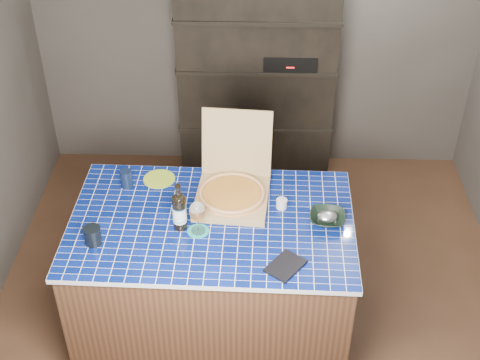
{
  "coord_description": "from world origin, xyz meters",
  "views": [
    {
      "loc": [
        -0.0,
        -3.13,
        3.4
      ],
      "look_at": [
        -0.09,
        0.0,
        1.06
      ],
      "focal_mm": 50.0,
      "sensor_mm": 36.0,
      "label": 1
    }
  ],
  "objects_px": {
    "pizza_box": "(232,190)",
    "bowl": "(327,218)",
    "wine_glass": "(197,212)",
    "dvd_case": "(285,266)",
    "kitchen_island": "(213,276)",
    "mead_bottle": "(179,211)"
  },
  "relations": [
    {
      "from": "kitchen_island",
      "to": "bowl",
      "type": "height_order",
      "value": "bowl"
    },
    {
      "from": "pizza_box",
      "to": "wine_glass",
      "type": "xyz_separation_m",
      "value": [
        -0.18,
        -0.3,
        0.08
      ]
    },
    {
      "from": "dvd_case",
      "to": "mead_bottle",
      "type": "bearing_deg",
      "value": -170.17
    },
    {
      "from": "kitchen_island",
      "to": "bowl",
      "type": "relative_size",
      "value": 8.1
    },
    {
      "from": "kitchen_island",
      "to": "bowl",
      "type": "distance_m",
      "value": 0.82
    },
    {
      "from": "pizza_box",
      "to": "mead_bottle",
      "type": "bearing_deg",
      "value": -132.22
    },
    {
      "from": "pizza_box",
      "to": "dvd_case",
      "type": "bearing_deg",
      "value": -57.36
    },
    {
      "from": "kitchen_island",
      "to": "dvd_case",
      "type": "xyz_separation_m",
      "value": [
        0.42,
        -0.37,
        0.46
      ]
    },
    {
      "from": "mead_bottle",
      "to": "bowl",
      "type": "bearing_deg",
      "value": 5.07
    },
    {
      "from": "pizza_box",
      "to": "wine_glass",
      "type": "relative_size",
      "value": 2.7
    },
    {
      "from": "kitchen_island",
      "to": "mead_bottle",
      "type": "distance_m",
      "value": 0.6
    },
    {
      "from": "mead_bottle",
      "to": "wine_glass",
      "type": "bearing_deg",
      "value": -17.36
    },
    {
      "from": "dvd_case",
      "to": "bowl",
      "type": "bearing_deg",
      "value": 93.95
    },
    {
      "from": "pizza_box",
      "to": "bowl",
      "type": "xyz_separation_m",
      "value": [
        0.55,
        -0.19,
        -0.04
      ]
    },
    {
      "from": "wine_glass",
      "to": "bowl",
      "type": "bearing_deg",
      "value": 8.27
    },
    {
      "from": "wine_glass",
      "to": "bowl",
      "type": "relative_size",
      "value": 0.99
    },
    {
      "from": "pizza_box",
      "to": "bowl",
      "type": "relative_size",
      "value": 2.68
    },
    {
      "from": "kitchen_island",
      "to": "dvd_case",
      "type": "height_order",
      "value": "dvd_case"
    },
    {
      "from": "pizza_box",
      "to": "dvd_case",
      "type": "height_order",
      "value": "pizza_box"
    },
    {
      "from": "pizza_box",
      "to": "bowl",
      "type": "distance_m",
      "value": 0.59
    },
    {
      "from": "bowl",
      "to": "mead_bottle",
      "type": "bearing_deg",
      "value": -174.93
    },
    {
      "from": "kitchen_island",
      "to": "mead_bottle",
      "type": "relative_size",
      "value": 5.46
    }
  ]
}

